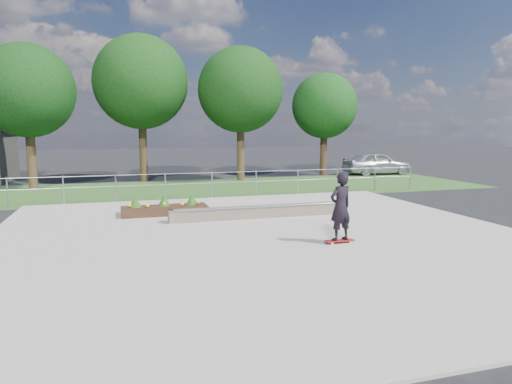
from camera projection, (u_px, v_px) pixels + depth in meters
The scene contains 12 objects.
ground at pixel (264, 238), 12.76m from camera, with size 120.00×120.00×0.00m, color black.
grass_verge at pixel (199, 189), 23.20m from camera, with size 30.00×8.00×0.02m, color #2A4F1F.
concrete_slab at pixel (264, 237), 12.76m from camera, with size 15.00×15.00×0.06m, color gray.
fence at pixel (212, 181), 19.77m from camera, with size 20.06×0.06×1.20m.
tree_far_left at pixel (27, 91), 22.16m from camera, with size 4.55×4.55×7.15m.
tree_mid_left at pixel (141, 82), 25.51m from camera, with size 5.25×5.25×8.25m.
tree_mid_right at pixel (240, 90), 26.18m from camera, with size 4.90×4.90×7.70m.
tree_far_right at pixel (324, 106), 29.40m from camera, with size 4.20×4.20×6.60m.
grind_ledge at pixel (258, 212), 15.36m from camera, with size 6.00×0.44×0.43m.
planter_bed at pixel (165, 208), 16.15m from camera, with size 3.00×1.20×0.61m.
skateboarder at pixel (341, 207), 11.84m from camera, with size 0.80×0.57×1.87m.
parked_car at pixel (377, 163), 30.27m from camera, with size 1.81×4.49×1.53m, color #A4A8AD.
Camera 1 is at (-3.80, -11.87, 3.05)m, focal length 32.00 mm.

